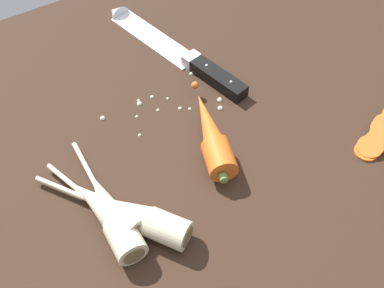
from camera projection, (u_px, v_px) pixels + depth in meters
The scene contains 8 objects.
ground_plane at pixel (185, 150), 73.07cm from camera, with size 120.00×90.00×4.00cm, color #332116.
chefs_knife at pixel (169, 47), 84.86cm from camera, with size 9.59×34.74×4.18cm.
whole_carrot at pixel (212, 135), 69.65cm from camera, with size 9.33×18.68×4.20cm.
parsnip_front at pixel (135, 215), 61.05cm from camera, with size 14.23×20.85×4.00cm.
parsnip_mid_left at pixel (105, 209), 61.70cm from camera, with size 7.11×17.43×4.00cm.
parsnip_mid_right at pixel (112, 214), 61.23cm from camera, with size 4.86×21.35×4.00cm.
carrot_slice_stack at pixel (382, 133), 71.02cm from camera, with size 10.82×5.41×3.38cm.
mince_crumbs at pixel (171, 103), 76.24cm from camera, with size 20.20×10.15×0.87cm.
Camera 1 is at (-24.36, -38.95, 54.84)cm, focal length 44.42 mm.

